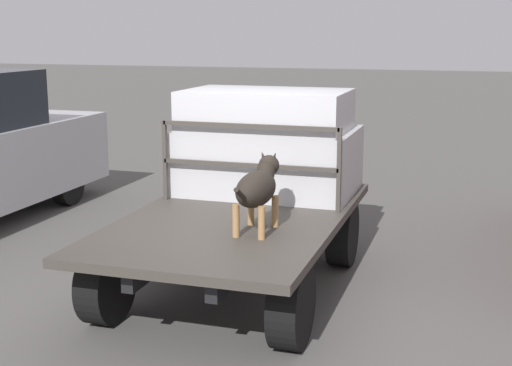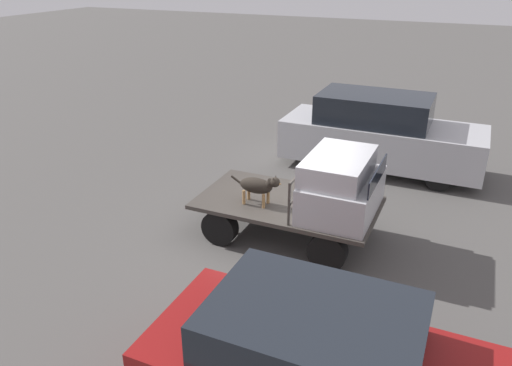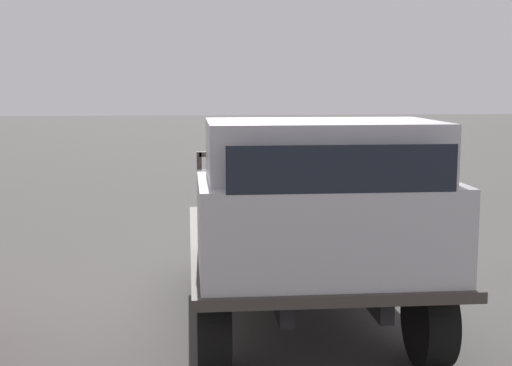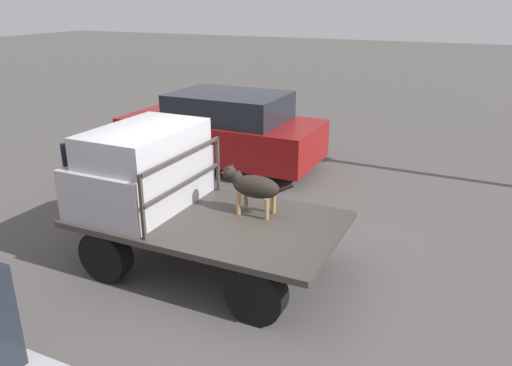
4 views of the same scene
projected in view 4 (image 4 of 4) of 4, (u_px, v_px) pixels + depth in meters
name	position (u px, v px, depth m)	size (l,w,h in m)	color
ground_plane	(211.00, 267.00, 6.82)	(80.00, 80.00, 0.00)	#514F4C
flatbed_truck	(209.00, 231.00, 6.62)	(3.45, 1.96, 0.76)	black
truck_cab	(142.00, 168.00, 6.78)	(1.25, 1.84, 1.10)	#B7B7BC
truck_headboard	(184.00, 174.00, 6.50)	(0.04, 1.84, 0.82)	#3D3833
dog	(252.00, 186.00, 6.54)	(1.05, 0.30, 0.65)	#9E7547
parked_sedan	(223.00, 130.00, 10.68)	(4.24, 1.88, 1.61)	black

